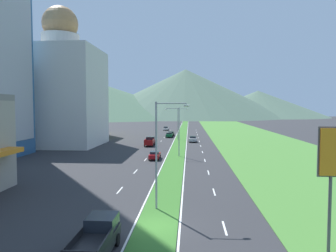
{
  "coord_description": "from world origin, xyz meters",
  "views": [
    {
      "loc": [
        2.43,
        -23.14,
        9.01
      ],
      "look_at": [
        -1.2,
        29.97,
        5.85
      ],
      "focal_mm": 33.47,
      "sensor_mm": 36.0,
      "label": 1
    }
  ],
  "objects_px": {
    "street_lamp_mid": "(177,128)",
    "car_3": "(193,139)",
    "street_lamp_near": "(160,148)",
    "car_2": "(155,155)",
    "car_1": "(166,128)",
    "pickup_truck_0": "(97,239)",
    "car_5": "(169,135)",
    "pickup_truck_1": "(150,141)",
    "street_lamp_far": "(179,122)",
    "car_4": "(171,134)"
  },
  "relations": [
    {
      "from": "car_1",
      "to": "car_3",
      "type": "distance_m",
      "value": 42.34
    },
    {
      "from": "car_4",
      "to": "pickup_truck_0",
      "type": "bearing_deg",
      "value": -179.92
    },
    {
      "from": "street_lamp_far",
      "to": "car_4",
      "type": "bearing_deg",
      "value": 104.07
    },
    {
      "from": "car_5",
      "to": "street_lamp_mid",
      "type": "bearing_deg",
      "value": -173.97
    },
    {
      "from": "car_2",
      "to": "car_3",
      "type": "xyz_separation_m",
      "value": [
        6.88,
        27.71,
        0.05
      ]
    },
    {
      "from": "street_lamp_near",
      "to": "car_1",
      "type": "height_order",
      "value": "street_lamp_near"
    },
    {
      "from": "street_lamp_near",
      "to": "pickup_truck_1",
      "type": "height_order",
      "value": "street_lamp_near"
    },
    {
      "from": "car_4",
      "to": "pickup_truck_1",
      "type": "height_order",
      "value": "pickup_truck_1"
    },
    {
      "from": "street_lamp_far",
      "to": "car_2",
      "type": "relative_size",
      "value": 2.13
    },
    {
      "from": "car_1",
      "to": "car_2",
      "type": "relative_size",
      "value": 1.06
    },
    {
      "from": "street_lamp_far",
      "to": "car_3",
      "type": "distance_m",
      "value": 7.93
    },
    {
      "from": "pickup_truck_0",
      "to": "street_lamp_mid",
      "type": "bearing_deg",
      "value": -5.09
    },
    {
      "from": "street_lamp_far",
      "to": "pickup_truck_0",
      "type": "xyz_separation_m",
      "value": [
        -2.78,
        -68.59,
        -4.1
      ]
    },
    {
      "from": "street_lamp_mid",
      "to": "car_1",
      "type": "xyz_separation_m",
      "value": [
        -7.0,
        65.49,
        -4.41
      ]
    },
    {
      "from": "street_lamp_near",
      "to": "street_lamp_mid",
      "type": "relative_size",
      "value": 1.06
    },
    {
      "from": "street_lamp_mid",
      "to": "car_2",
      "type": "xyz_separation_m",
      "value": [
        -3.8,
        -3.34,
        -4.44
      ]
    },
    {
      "from": "street_lamp_near",
      "to": "car_5",
      "type": "distance_m",
      "value": 66.6
    },
    {
      "from": "car_1",
      "to": "car_4",
      "type": "xyz_separation_m",
      "value": [
        3.43,
        -24.08,
        -0.02
      ]
    },
    {
      "from": "street_lamp_mid",
      "to": "car_3",
      "type": "bearing_deg",
      "value": 82.79
    },
    {
      "from": "car_5",
      "to": "pickup_truck_1",
      "type": "distance_m",
      "value": 20.72
    },
    {
      "from": "car_5",
      "to": "pickup_truck_1",
      "type": "relative_size",
      "value": 0.75
    },
    {
      "from": "car_3",
      "to": "pickup_truck_1",
      "type": "distance_m",
      "value": 13.2
    },
    {
      "from": "car_4",
      "to": "street_lamp_far",
      "type": "bearing_deg",
      "value": -165.93
    },
    {
      "from": "street_lamp_near",
      "to": "car_5",
      "type": "bearing_deg",
      "value": 92.99
    },
    {
      "from": "street_lamp_mid",
      "to": "car_4",
      "type": "relative_size",
      "value": 2.1
    },
    {
      "from": "car_4",
      "to": "street_lamp_mid",
      "type": "bearing_deg",
      "value": -175.08
    },
    {
      "from": "car_1",
      "to": "pickup_truck_0",
      "type": "xyz_separation_m",
      "value": [
        3.55,
        -104.22,
        0.22
      ]
    },
    {
      "from": "car_3",
      "to": "car_4",
      "type": "bearing_deg",
      "value": -158.68
    },
    {
      "from": "street_lamp_mid",
      "to": "pickup_truck_1",
      "type": "distance_m",
      "value": 17.97
    },
    {
      "from": "street_lamp_near",
      "to": "pickup_truck_0",
      "type": "distance_m",
      "value": 10.36
    },
    {
      "from": "street_lamp_near",
      "to": "car_2",
      "type": "relative_size",
      "value": 2.31
    },
    {
      "from": "street_lamp_near",
      "to": "car_3",
      "type": "relative_size",
      "value": 2.34
    },
    {
      "from": "street_lamp_near",
      "to": "pickup_truck_1",
      "type": "distance_m",
      "value": 46.58
    },
    {
      "from": "street_lamp_near",
      "to": "car_4",
      "type": "distance_m",
      "value": 71.55
    },
    {
      "from": "pickup_truck_1",
      "to": "car_5",
      "type": "bearing_deg",
      "value": -9.03
    },
    {
      "from": "street_lamp_mid",
      "to": "pickup_truck_0",
      "type": "xyz_separation_m",
      "value": [
        -3.45,
        -38.72,
        -4.19
      ]
    },
    {
      "from": "street_lamp_mid",
      "to": "car_2",
      "type": "relative_size",
      "value": 2.18
    },
    {
      "from": "street_lamp_mid",
      "to": "pickup_truck_1",
      "type": "relative_size",
      "value": 1.66
    },
    {
      "from": "car_5",
      "to": "street_lamp_far",
      "type": "bearing_deg",
      "value": -154.2
    },
    {
      "from": "car_2",
      "to": "car_4",
      "type": "bearing_deg",
      "value": -0.3
    },
    {
      "from": "street_lamp_mid",
      "to": "car_4",
      "type": "bearing_deg",
      "value": 94.92
    },
    {
      "from": "street_lamp_mid",
      "to": "car_3",
      "type": "distance_m",
      "value": 24.95
    },
    {
      "from": "car_1",
      "to": "pickup_truck_0",
      "type": "distance_m",
      "value": 104.28
    },
    {
      "from": "car_2",
      "to": "car_5",
      "type": "relative_size",
      "value": 1.02
    },
    {
      "from": "street_lamp_mid",
      "to": "car_4",
      "type": "distance_m",
      "value": 41.8
    },
    {
      "from": "pickup_truck_1",
      "to": "street_lamp_far",
      "type": "bearing_deg",
      "value": -24.8
    },
    {
      "from": "street_lamp_mid",
      "to": "car_1",
      "type": "relative_size",
      "value": 2.05
    },
    {
      "from": "pickup_truck_0",
      "to": "street_lamp_far",
      "type": "bearing_deg",
      "value": -2.32
    },
    {
      "from": "car_3",
      "to": "car_5",
      "type": "height_order",
      "value": "car_3"
    },
    {
      "from": "pickup_truck_1",
      "to": "street_lamp_near",
      "type": "bearing_deg",
      "value": -171.67
    }
  ]
}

